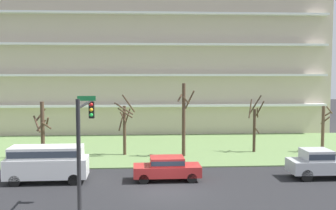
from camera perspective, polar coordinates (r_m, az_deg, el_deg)
ground at (r=25.45m, az=-0.23°, el=-11.74°), size 160.00×160.00×0.00m
grass_lawn_strip at (r=39.06m, az=-1.42°, el=-5.89°), size 80.00×16.00×0.08m
apartment_building at (r=52.87m, az=-2.03°, el=7.85°), size 40.37×13.73×20.29m
tree_far_left at (r=35.57m, az=-16.82°, el=-3.12°), size 1.51×1.39×4.72m
tree_left at (r=35.46m, az=-5.95°, el=-2.79°), size 1.76×1.49×5.27m
tree_center at (r=34.75m, az=2.21°, el=-1.80°), size 1.47×1.38×6.19m
tree_right at (r=37.46m, az=11.79°, el=-2.74°), size 1.38×1.24×5.09m
tree_far_right at (r=39.29m, az=20.53°, el=-2.88°), size 0.96×1.46×4.19m
sedan_red_near_left at (r=27.65m, az=-0.14°, el=-8.54°), size 4.43×1.88×1.57m
pickup_silver_center_left at (r=30.20m, az=20.79°, el=-7.44°), size 5.41×2.04×1.95m
van_white_center_right at (r=28.18m, az=-16.27°, el=-7.39°), size 5.24×2.12×2.36m
traffic_signal_mast at (r=19.96m, az=-11.41°, el=-4.27°), size 0.90×5.12×6.00m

